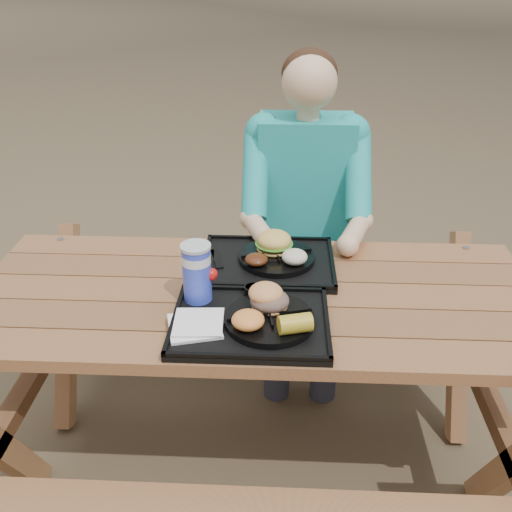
{
  "coord_description": "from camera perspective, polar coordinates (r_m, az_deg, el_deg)",
  "views": [
    {
      "loc": [
        0.07,
        -1.54,
        1.71
      ],
      "look_at": [
        0.0,
        0.0,
        0.88
      ],
      "focal_mm": 40.0,
      "sensor_mm": 36.0,
      "label": 1
    }
  ],
  "objects": [
    {
      "name": "mac_cheese",
      "position": [
        1.57,
        -0.81,
        -6.42
      ],
      "size": [
        0.09,
        0.09,
        0.05
      ],
      "primitive_type": "ellipsoid",
      "color": "#FF9D43",
      "rests_on": "plate_near"
    },
    {
      "name": "picnic_table",
      "position": [
        2.04,
        0.0,
        -12.61
      ],
      "size": [
        1.8,
        1.49,
        0.75
      ],
      "primitive_type": null,
      "color": "#999999",
      "rests_on": "ground"
    },
    {
      "name": "condiment_bbq",
      "position": [
        1.75,
        -0.3,
        -3.53
      ],
      "size": [
        0.06,
        0.06,
        0.03
      ],
      "primitive_type": "cylinder",
      "color": "black",
      "rests_on": "tray_near"
    },
    {
      "name": "potato_salad",
      "position": [
        1.89,
        3.88,
        -0.08
      ],
      "size": [
        0.09,
        0.09,
        0.05
      ],
      "primitive_type": "ellipsoid",
      "color": "beige",
      "rests_on": "plate_far"
    },
    {
      "name": "tray_far",
      "position": [
        1.95,
        1.18,
        -0.77
      ],
      "size": [
        0.45,
        0.35,
        0.02
      ],
      "primitive_type": "cube",
      "color": "black",
      "rests_on": "picnic_table"
    },
    {
      "name": "diner",
      "position": [
        2.46,
        4.72,
        2.41
      ],
      "size": [
        0.48,
        0.84,
        1.28
      ],
      "primitive_type": null,
      "color": "#1AB5B8",
      "rests_on": "ground"
    },
    {
      "name": "burger",
      "position": [
        1.95,
        1.84,
        2.0
      ],
      "size": [
        0.12,
        0.12,
        0.11
      ],
      "primitive_type": null,
      "color": "#F0BC54",
      "rests_on": "plate_far"
    },
    {
      "name": "ground",
      "position": [
        2.3,
        0.0,
        -19.69
      ],
      "size": [
        60.0,
        60.0,
        0.0
      ],
      "primitive_type": "plane",
      "color": "#999999",
      "rests_on": "ground"
    },
    {
      "name": "baked_beans",
      "position": [
        1.88,
        0.03,
        -0.35
      ],
      "size": [
        0.08,
        0.08,
        0.03
      ],
      "primitive_type": "ellipsoid",
      "color": "#512510",
      "rests_on": "plate_far"
    },
    {
      "name": "napkin_stack",
      "position": [
        1.62,
        -6.16,
        -6.9
      ],
      "size": [
        0.18,
        0.18,
        0.02
      ],
      "primitive_type": "cube",
      "rotation": [
        0.0,
        0.0,
        0.26
      ],
      "color": "white",
      "rests_on": "tray_near"
    },
    {
      "name": "soda_cup",
      "position": [
        1.71,
        -5.92,
        -1.8
      ],
      "size": [
        0.09,
        0.09,
        0.17
      ],
      "primitive_type": "cylinder",
      "color": "#1C32D5",
      "rests_on": "tray_near"
    },
    {
      "name": "tray_near",
      "position": [
        1.65,
        -0.56,
        -6.77
      ],
      "size": [
        0.45,
        0.35,
        0.02
      ],
      "primitive_type": "cube",
      "color": "black",
      "rests_on": "picnic_table"
    },
    {
      "name": "sandwich",
      "position": [
        1.64,
        1.39,
        -3.52
      ],
      "size": [
        0.11,
        0.11,
        0.11
      ],
      "primitive_type": null,
      "color": "#EE9954",
      "rests_on": "plate_near"
    },
    {
      "name": "condiment_mustard",
      "position": [
        1.73,
        2.03,
        -3.95
      ],
      "size": [
        0.05,
        0.05,
        0.03
      ],
      "primitive_type": "cylinder",
      "color": "yellow",
      "rests_on": "tray_near"
    },
    {
      "name": "plate_far",
      "position": [
        1.95,
        2.08,
        -0.13
      ],
      "size": [
        0.26,
        0.26,
        0.02
      ],
      "primitive_type": "cylinder",
      "color": "black",
      "rests_on": "tray_far"
    },
    {
      "name": "cutlery_far",
      "position": [
        1.96,
        -3.94,
        -0.25
      ],
      "size": [
        0.06,
        0.14,
        0.01
      ],
      "primitive_type": "cube",
      "rotation": [
        0.0,
        0.0,
        0.26
      ],
      "color": "black",
      "rests_on": "tray_far"
    },
    {
      "name": "corn_cob",
      "position": [
        1.56,
        3.93,
        -6.76
      ],
      "size": [
        0.11,
        0.11,
        0.05
      ],
      "primitive_type": null,
      "rotation": [
        0.0,
        0.0,
        0.26
      ],
      "color": "gold",
      "rests_on": "plate_near"
    },
    {
      "name": "plate_near",
      "position": [
        1.63,
        1.37,
        -6.35
      ],
      "size": [
        0.26,
        0.26,
        0.02
      ],
      "primitive_type": "cylinder",
      "color": "black",
      "rests_on": "tray_near"
    }
  ]
}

